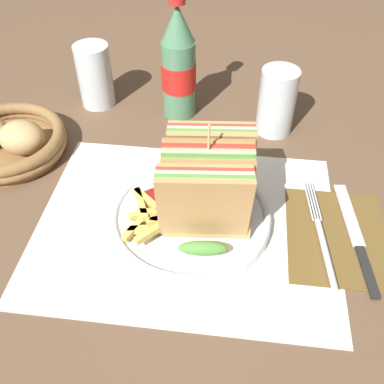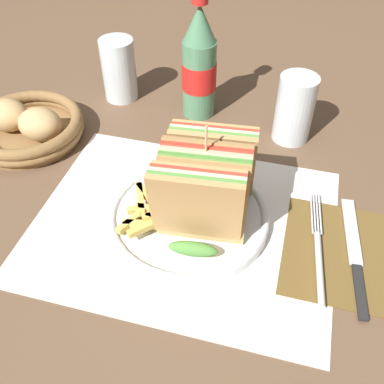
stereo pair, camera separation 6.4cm
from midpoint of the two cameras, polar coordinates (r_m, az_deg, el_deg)
ground_plane at (r=0.67m, az=3.94°, el=-2.83°), size 4.00×4.00×0.00m
placemat at (r=0.65m, az=1.79°, el=-4.16°), size 0.43×0.34×0.00m
plate_main at (r=0.65m, az=2.37°, el=-3.21°), size 0.23×0.23×0.02m
club_sandwich at (r=0.60m, az=4.73°, el=0.76°), size 0.13×0.18×0.16m
fries_pile at (r=0.63m, az=-1.82°, el=-2.70°), size 0.10×0.11×0.02m
ketchup_blob at (r=0.65m, az=-1.41°, el=-0.48°), size 0.05×0.04×0.02m
napkin at (r=0.66m, az=20.46°, el=-7.21°), size 0.14×0.18×0.00m
fork at (r=0.64m, az=18.62°, el=-7.82°), size 0.03×0.20×0.01m
knife at (r=0.66m, az=22.66°, el=-7.49°), size 0.04×0.21×0.00m
coke_bottle_near at (r=0.82m, az=3.24°, el=15.73°), size 0.06×0.06×0.23m
glass_near at (r=0.80m, az=15.19°, el=10.07°), size 0.06×0.06×0.12m
glass_far at (r=0.90m, az=-7.13°, el=14.67°), size 0.06×0.06×0.12m
bread_basket at (r=0.83m, az=-18.26°, el=7.85°), size 0.20×0.20×0.07m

